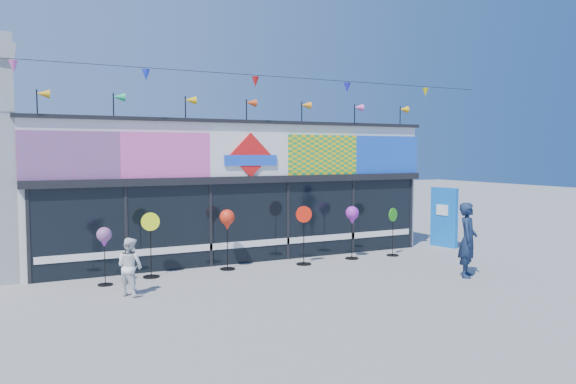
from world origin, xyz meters
TOP-DOWN VIEW (x-y plane):
  - ground at (0.00, 0.00)m, footprint 80.00×80.00m
  - kite_shop at (0.00, 5.94)m, footprint 16.00×5.70m
  - blue_sign at (6.90, 3.01)m, footprint 0.35×1.01m
  - spinner_0 at (-4.19, 2.42)m, footprint 0.35×0.35m
  - spinner_1 at (-3.01, 2.77)m, footprint 0.46×0.42m
  - spinner_2 at (-0.93, 2.80)m, footprint 0.41×0.41m
  - spinner_3 at (1.24, 2.46)m, footprint 0.47×0.42m
  - spinner_4 at (2.93, 2.57)m, footprint 0.40×0.40m
  - spinner_5 at (4.33, 2.44)m, footprint 0.40×0.38m
  - adult_man at (4.21, -0.81)m, footprint 0.82×0.80m
  - child at (-3.84, 1.17)m, footprint 0.66×0.73m

SIDE VIEW (x-z plane):
  - ground at x=0.00m, z-range 0.00..0.00m
  - child at x=-3.84m, z-range 0.00..1.30m
  - spinner_5 at x=4.33m, z-range 0.04..1.52m
  - spinner_1 at x=-3.01m, z-range 0.05..1.71m
  - spinner_3 at x=1.24m, z-range 0.05..1.71m
  - adult_man at x=4.21m, z-range 0.00..1.91m
  - blue_sign at x=6.90m, z-range 0.01..2.00m
  - spinner_0 at x=-4.19m, z-range 0.42..1.82m
  - spinner_4 at x=2.93m, z-range 0.47..2.06m
  - spinner_2 at x=-0.93m, z-range 0.49..2.13m
  - kite_shop at x=0.00m, z-range -0.61..4.70m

